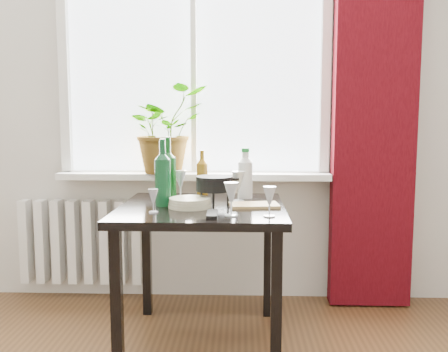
{
  "coord_description": "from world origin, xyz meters",
  "views": [
    {
      "loc": [
        0.31,
        -1.0,
        1.2
      ],
      "look_at": [
        0.21,
        1.55,
        0.9
      ],
      "focal_mm": 40.0,
      "sensor_mm": 36.0,
      "label": 1
    }
  ],
  "objects_px": {
    "wineglass_far_right": "(269,201)",
    "potted_plant": "(165,129)",
    "cutting_board": "(254,205)",
    "wine_bottle_left": "(163,172)",
    "fondue_pot": "(214,190)",
    "table": "(202,223)",
    "radiator": "(82,242)",
    "wine_bottle_right": "(168,169)",
    "cleaning_bottle": "(245,173)",
    "wineglass_back_center": "(238,186)",
    "plate_stack": "(190,203)",
    "wineglass_back_left": "(180,184)",
    "wineglass_front_right": "(231,199)",
    "wineglass_front_left": "(153,201)",
    "tv_remote": "(212,214)",
    "bottle_amber": "(202,172)"
  },
  "relations": [
    {
      "from": "wineglass_front_right",
      "to": "wineglass_far_right",
      "type": "relative_size",
      "value": 1.12
    },
    {
      "from": "wine_bottle_left",
      "to": "bottle_amber",
      "type": "relative_size",
      "value": 1.32
    },
    {
      "from": "cleaning_bottle",
      "to": "wineglass_front_left",
      "type": "bearing_deg",
      "value": -134.65
    },
    {
      "from": "radiator",
      "to": "wineglass_back_left",
      "type": "bearing_deg",
      "value": -29.18
    },
    {
      "from": "table",
      "to": "wineglass_back_center",
      "type": "distance_m",
      "value": 0.29
    },
    {
      "from": "fondue_pot",
      "to": "cutting_board",
      "type": "bearing_deg",
      "value": -17.89
    },
    {
      "from": "fondue_pot",
      "to": "wineglass_front_right",
      "type": "bearing_deg",
      "value": -77.43
    },
    {
      "from": "table",
      "to": "radiator",
      "type": "bearing_deg",
      "value": 143.46
    },
    {
      "from": "table",
      "to": "wine_bottle_left",
      "type": "bearing_deg",
      "value": -178.27
    },
    {
      "from": "wineglass_front_right",
      "to": "fondue_pot",
      "type": "xyz_separation_m",
      "value": [
        -0.1,
        0.3,
        -0.01
      ]
    },
    {
      "from": "bottle_amber",
      "to": "cleaning_bottle",
      "type": "distance_m",
      "value": 0.29
    },
    {
      "from": "cleaning_bottle",
      "to": "bottle_amber",
      "type": "bearing_deg",
      "value": 152.99
    },
    {
      "from": "wineglass_back_left",
      "to": "wineglass_front_right",
      "type": "bearing_deg",
      "value": -59.21
    },
    {
      "from": "wine_bottle_right",
      "to": "tv_remote",
      "type": "height_order",
      "value": "wine_bottle_right"
    },
    {
      "from": "table",
      "to": "wineglass_far_right",
      "type": "height_order",
      "value": "wineglass_far_right"
    },
    {
      "from": "wineglass_far_right",
      "to": "potted_plant",
      "type": "bearing_deg",
      "value": 125.59
    },
    {
      "from": "cleaning_bottle",
      "to": "wine_bottle_right",
      "type": "bearing_deg",
      "value": -161.09
    },
    {
      "from": "radiator",
      "to": "wine_bottle_right",
      "type": "relative_size",
      "value": 2.23
    },
    {
      "from": "fondue_pot",
      "to": "table",
      "type": "bearing_deg",
      "value": -154.53
    },
    {
      "from": "radiator",
      "to": "wine_bottle_left",
      "type": "xyz_separation_m",
      "value": [
        0.65,
        -0.64,
        0.54
      ]
    },
    {
      "from": "potted_plant",
      "to": "wine_bottle_right",
      "type": "relative_size",
      "value": 1.54
    },
    {
      "from": "wineglass_far_right",
      "to": "wineglass_back_center",
      "type": "bearing_deg",
      "value": 109.56
    },
    {
      "from": "radiator",
      "to": "wineglass_back_left",
      "type": "xyz_separation_m",
      "value": [
        0.71,
        -0.4,
        0.44
      ]
    },
    {
      "from": "wine_bottle_left",
      "to": "cleaning_bottle",
      "type": "height_order",
      "value": "wine_bottle_left"
    },
    {
      "from": "cleaning_bottle",
      "to": "wineglass_back_center",
      "type": "xyz_separation_m",
      "value": [
        -0.04,
        -0.11,
        -0.06
      ]
    },
    {
      "from": "cutting_board",
      "to": "wine_bottle_left",
      "type": "bearing_deg",
      "value": 179.39
    },
    {
      "from": "wineglass_front_right",
      "to": "plate_stack",
      "type": "bearing_deg",
      "value": 135.27
    },
    {
      "from": "wine_bottle_right",
      "to": "wineglass_back_left",
      "type": "distance_m",
      "value": 0.17
    },
    {
      "from": "plate_stack",
      "to": "cutting_board",
      "type": "xyz_separation_m",
      "value": [
        0.33,
        0.04,
        -0.02
      ]
    },
    {
      "from": "potted_plant",
      "to": "wine_bottle_left",
      "type": "distance_m",
      "value": 0.62
    },
    {
      "from": "wineglass_back_center",
      "to": "plate_stack",
      "type": "bearing_deg",
      "value": -141.61
    },
    {
      "from": "wineglass_front_right",
      "to": "fondue_pot",
      "type": "distance_m",
      "value": 0.32
    },
    {
      "from": "wine_bottle_left",
      "to": "wine_bottle_right",
      "type": "bearing_deg",
      "value": 83.7
    },
    {
      "from": "wineglass_front_right",
      "to": "wineglass_front_left",
      "type": "height_order",
      "value": "wineglass_front_right"
    },
    {
      "from": "cleaning_bottle",
      "to": "table",
      "type": "bearing_deg",
      "value": -132.33
    },
    {
      "from": "radiator",
      "to": "cleaning_bottle",
      "type": "distance_m",
      "value": 1.25
    },
    {
      "from": "table",
      "to": "cutting_board",
      "type": "relative_size",
      "value": 3.4
    },
    {
      "from": "wine_bottle_left",
      "to": "cutting_board",
      "type": "bearing_deg",
      "value": -0.61
    },
    {
      "from": "wine_bottle_left",
      "to": "wineglass_front_right",
      "type": "bearing_deg",
      "value": -35.97
    },
    {
      "from": "wine_bottle_left",
      "to": "cutting_board",
      "type": "relative_size",
      "value": 1.42
    },
    {
      "from": "bottle_amber",
      "to": "wineglass_back_left",
      "type": "xyz_separation_m",
      "value": [
        -0.11,
        -0.14,
        -0.05
      ]
    },
    {
      "from": "wineglass_back_center",
      "to": "potted_plant",
      "type": "bearing_deg",
      "value": 136.58
    },
    {
      "from": "table",
      "to": "plate_stack",
      "type": "distance_m",
      "value": 0.14
    },
    {
      "from": "wine_bottle_left",
      "to": "tv_remote",
      "type": "xyz_separation_m",
      "value": [
        0.27,
        -0.27,
        -0.17
      ]
    },
    {
      "from": "wineglass_front_right",
      "to": "fondue_pot",
      "type": "height_order",
      "value": "wineglass_front_right"
    },
    {
      "from": "wineglass_far_right",
      "to": "cutting_board",
      "type": "distance_m",
      "value": 0.28
    },
    {
      "from": "table",
      "to": "wineglass_far_right",
      "type": "relative_size",
      "value": 5.91
    },
    {
      "from": "potted_plant",
      "to": "fondue_pot",
      "type": "bearing_deg",
      "value": -57.9
    },
    {
      "from": "wineglass_front_right",
      "to": "bottle_amber",
      "type": "bearing_deg",
      "value": 106.09
    },
    {
      "from": "potted_plant",
      "to": "tv_remote",
      "type": "xyz_separation_m",
      "value": [
        0.35,
        -0.85,
        -0.37
      ]
    }
  ]
}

